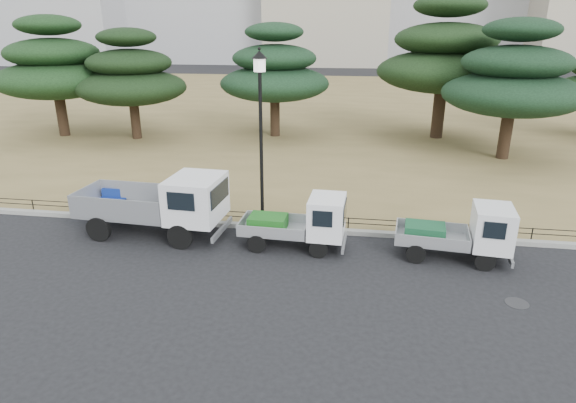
% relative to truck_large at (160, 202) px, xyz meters
% --- Properties ---
extents(ground, '(220.00, 220.00, 0.00)m').
position_rel_truck_large_xyz_m(ground, '(4.30, -1.57, -1.20)').
color(ground, black).
extents(lawn, '(120.00, 56.00, 0.15)m').
position_rel_truck_large_xyz_m(lawn, '(4.30, 29.03, -1.12)').
color(lawn, olive).
rests_on(lawn, ground).
extents(curb, '(120.00, 0.25, 0.16)m').
position_rel_truck_large_xyz_m(curb, '(4.30, 1.03, -1.12)').
color(curb, gray).
rests_on(curb, ground).
extents(truck_large, '(5.04, 2.25, 2.15)m').
position_rel_truck_large_xyz_m(truck_large, '(0.00, 0.00, 0.00)').
color(truck_large, black).
rests_on(truck_large, ground).
extents(truck_kei_front, '(3.37, 1.54, 1.76)m').
position_rel_truck_large_xyz_m(truck_kei_front, '(4.83, -0.26, -0.32)').
color(truck_kei_front, black).
rests_on(truck_kei_front, ground).
extents(truck_kei_rear, '(3.46, 1.74, 1.75)m').
position_rel_truck_large_xyz_m(truck_kei_rear, '(9.76, -0.32, -0.32)').
color(truck_kei_rear, black).
rests_on(truck_kei_rear, ground).
extents(street_lamp, '(0.53, 0.53, 5.89)m').
position_rel_truck_large_xyz_m(street_lamp, '(3.24, 1.33, 2.93)').
color(street_lamp, black).
rests_on(street_lamp, lawn).
extents(pipe_fence, '(38.00, 0.04, 0.40)m').
position_rel_truck_large_xyz_m(pipe_fence, '(4.30, 1.18, -0.76)').
color(pipe_fence, black).
rests_on(pipe_fence, lawn).
extents(tarp_pile, '(1.80, 1.45, 1.07)m').
position_rel_truck_large_xyz_m(tarp_pile, '(-2.59, 1.42, -0.62)').
color(tarp_pile, navy).
rests_on(tarp_pile, lawn).
extents(manhole, '(0.60, 0.60, 0.01)m').
position_rel_truck_large_xyz_m(manhole, '(10.80, -2.77, -1.19)').
color(manhole, '#2D2D30').
rests_on(manhole, ground).
extents(pine_west_far, '(7.25, 7.25, 7.33)m').
position_rel_truck_large_xyz_m(pine_west_far, '(-12.38, 13.79, 3.18)').
color(pine_west_far, black).
rests_on(pine_west_far, lawn).
extents(pine_west_near, '(6.59, 6.59, 6.59)m').
position_rel_truck_large_xyz_m(pine_west_near, '(-7.37, 13.69, 2.75)').
color(pine_west_near, black).
rests_on(pine_west_near, lawn).
extents(pine_center_left, '(6.78, 6.78, 6.89)m').
position_rel_truck_large_xyz_m(pine_center_left, '(1.08, 15.78, 2.94)').
color(pine_center_left, black).
rests_on(pine_center_left, lawn).
extents(pine_center_right, '(7.96, 7.96, 8.45)m').
position_rel_truck_large_xyz_m(pine_center_right, '(11.28, 16.85, 3.85)').
color(pine_center_right, black).
rests_on(pine_center_right, lawn).
extents(pine_east_near, '(7.00, 7.00, 7.07)m').
position_rel_truck_large_xyz_m(pine_east_near, '(14.07, 12.04, 3.03)').
color(pine_east_near, black).
rests_on(pine_east_near, lawn).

